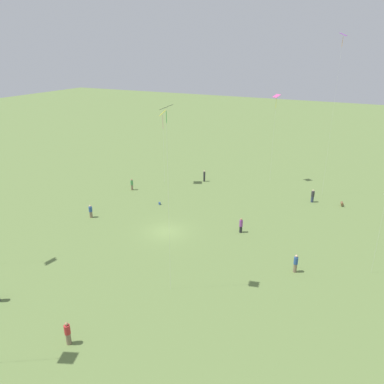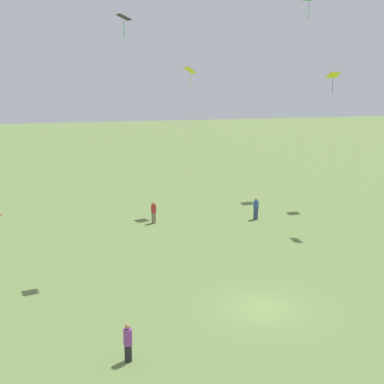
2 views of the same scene
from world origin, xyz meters
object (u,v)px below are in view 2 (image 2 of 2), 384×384
Objects in this scene: person_2 at (154,213)px; kite_5 at (124,33)px; person_0 at (256,209)px; kite_7 at (190,75)px; kite_3 at (309,4)px; kite_9 at (333,79)px; person_3 at (128,343)px.

kite_5 is at bearing -85.58° from person_2.
kite_7 is at bearing 125.48° from person_0.
kite_3 is 9.90m from kite_9.
person_3 is at bearing 92.47° from kite_9.
person_0 is at bearing -119.36° from person_3.
person_0 is 1.01× the size of person_2.
person_2 is 16.52m from kite_5.
person_3 is 0.14× the size of kite_9.
kite_3 reaches higher than kite_9.
kite_5 is 1.22× the size of kite_7.
person_0 is 24.64m from person_3.
person_3 is at bearing 85.87° from kite_3.
kite_5 reaches higher than kite_7.
kite_7 is (5.12, 4.48, 11.13)m from person_0.
kite_5 is (12.65, -1.90, 13.66)m from person_3.
person_0 is 19.69m from kite_5.
kite_3 is 28.40m from kite_5.
person_0 is 1.06× the size of person_3.
person_2 is 27.33m from kite_3.
kite_5 is at bearing 73.38° from kite_3.
kite_5 is at bearing -93.81° from person_3.
person_3 is 29.38m from kite_7.
kite_5 reaches higher than person_0.
person_2 is 0.12× the size of kite_5.
person_0 is at bearing 69.67° from kite_9.
person_3 is at bearing -174.65° from kite_7.
kite_7 reaches higher than kite_9.
kite_9 reaches higher than person_2.
person_2 is at bearing 167.71° from person_0.
kite_7 is at bearing 69.30° from person_2.
person_2 reaches higher than person_3.
person_3 is 0.09× the size of kite_3.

